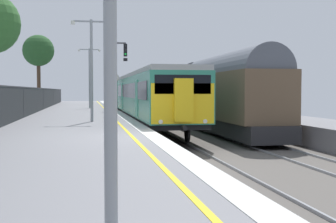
% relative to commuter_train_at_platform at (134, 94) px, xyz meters
% --- Properties ---
extents(ground, '(17.40, 110.00, 1.21)m').
position_rel_commuter_train_at_platform_xyz_m(ground, '(0.54, -22.78, -1.88)').
color(ground, slate).
extents(commuter_train_at_platform, '(2.83, 39.65, 3.81)m').
position_rel_commuter_train_at_platform_xyz_m(commuter_train_at_platform, '(0.00, 0.00, 0.00)').
color(commuter_train_at_platform, '#2D846B').
rests_on(commuter_train_at_platform, ground).
extents(freight_train_adjacent_track, '(2.60, 27.07, 4.63)m').
position_rel_commuter_train_at_platform_xyz_m(freight_train_adjacent_track, '(4.00, -6.44, 0.26)').
color(freight_train_adjacent_track, '#232326').
rests_on(freight_train_adjacent_track, ground).
extents(signal_gantry, '(1.10, 0.24, 5.41)m').
position_rel_commuter_train_at_platform_xyz_m(signal_gantry, '(-1.49, -2.10, 2.09)').
color(signal_gantry, '#47474C').
rests_on(signal_gantry, ground).
extents(speed_limit_sign, '(0.59, 0.08, 2.81)m').
position_rel_commuter_train_at_platform_xyz_m(speed_limit_sign, '(-1.85, -4.23, 0.52)').
color(speed_limit_sign, '#59595B').
rests_on(speed_limit_sign, ground).
extents(platform_lamp_mid, '(2.00, 0.20, 5.12)m').
position_rel_commuter_train_at_platform_xyz_m(platform_lamp_mid, '(-3.70, -14.95, 1.79)').
color(platform_lamp_mid, '#93999E').
rests_on(platform_lamp_mid, ground).
extents(platform_lamp_far, '(2.00, 0.20, 5.38)m').
position_rel_commuter_train_at_platform_xyz_m(platform_lamp_far, '(-3.70, 3.12, 1.92)').
color(platform_lamp_far, '#93999E').
rests_on(platform_lamp_far, ground).
extents(background_tree_centre, '(3.70, 3.70, 8.20)m').
position_rel_commuter_train_at_platform_xyz_m(background_tree_centre, '(-9.55, 17.07, 4.94)').
color(background_tree_centre, '#473323').
rests_on(background_tree_centre, ground).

